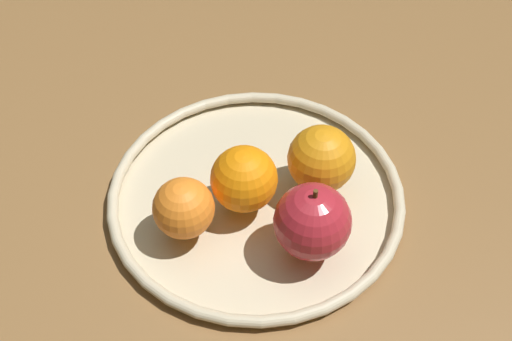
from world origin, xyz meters
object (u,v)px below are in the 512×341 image
object	(u,v)px
apple	(312,222)
orange_back_left	(184,208)
fruit_bowl	(256,195)
orange_back_right	(321,159)
orange_center	(244,179)

from	to	relation	value
apple	orange_back_left	distance (cm)	12.44
fruit_bowl	orange_back_right	distance (cm)	8.07
fruit_bowl	orange_center	size ratio (longest dim) A/B	4.60
fruit_bowl	orange_back_right	xyz separation A→B (cm)	(5.84, 3.40, 4.40)
orange_back_left	orange_center	distance (cm)	6.72
orange_back_left	orange_back_right	size ratio (longest dim) A/B	0.86
fruit_bowl	orange_center	world-z (taller)	orange_center
orange_center	orange_back_right	xyz separation A→B (cm)	(6.43, 5.20, 0.12)
fruit_bowl	orange_back_right	bearing A→B (deg)	30.22
fruit_bowl	apple	bearing A→B (deg)	-32.31
orange_center	apple	bearing A→B (deg)	-19.83
apple	fruit_bowl	bearing A→B (deg)	147.69
fruit_bowl	orange_back_left	size ratio (longest dim) A/B	5.15
orange_center	fruit_bowl	bearing A→B (deg)	71.67
orange_center	orange_back_right	size ratio (longest dim) A/B	0.97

